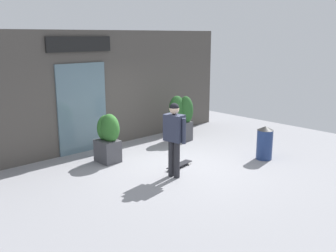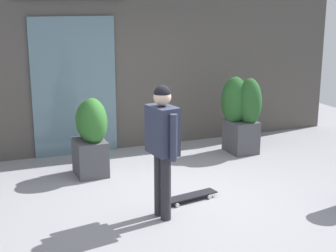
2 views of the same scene
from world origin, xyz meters
name	(u,v)px [view 2 (image 2 of 2)]	position (x,y,z in m)	size (l,w,h in m)	color
ground_plane	(183,199)	(0.00, 0.00, 0.00)	(12.00, 12.00, 0.00)	gray
building_facade	(120,60)	(-0.03, 2.77, 1.61)	(8.68, 0.31, 3.24)	#4C4742
skateboarder	(162,138)	(-0.48, -0.44, 1.03)	(0.32, 0.60, 1.68)	#28282D
skateboard	(189,196)	(0.05, -0.09, 0.06)	(0.84, 0.33, 0.08)	black
planter_box_left	(91,133)	(-0.91, 1.47, 0.66)	(0.51, 0.65, 1.22)	#47474C
planter_box_right	(241,111)	(1.83, 1.64, 0.75)	(0.63, 0.67, 1.36)	#47474C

